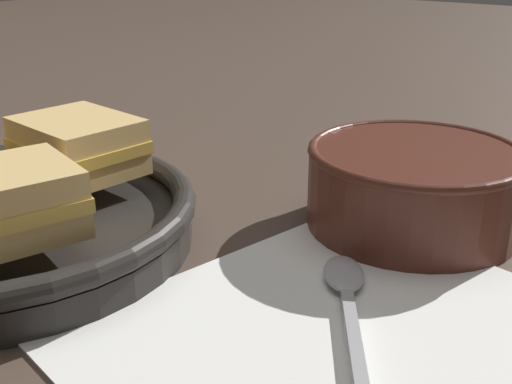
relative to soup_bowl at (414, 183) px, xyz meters
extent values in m
plane|color=#47382D|center=(-0.10, 0.04, -0.04)|extent=(4.00, 4.00, 0.00)
cube|color=white|center=(-0.17, -0.03, -0.04)|extent=(0.34, 0.31, 0.00)
cylinder|color=#4C2319|center=(0.00, 0.00, -0.01)|extent=(0.17, 0.17, 0.07)
cylinder|color=orange|center=(0.00, 0.00, 0.02)|extent=(0.15, 0.15, 0.01)
torus|color=#4C2319|center=(0.00, 0.00, 0.03)|extent=(0.17, 0.17, 0.01)
cube|color=#9E9EA3|center=(-0.18, -0.05, -0.03)|extent=(0.10, 0.07, 0.01)
ellipsoid|color=#9E9EA3|center=(-0.12, 0.00, -0.03)|extent=(0.06, 0.05, 0.01)
cylinder|color=black|center=(-0.22, 0.24, -0.03)|extent=(0.28, 0.28, 0.02)
torus|color=black|center=(-0.22, 0.24, -0.01)|extent=(0.29, 0.29, 0.02)
cube|color=#DBB26B|center=(-0.26, 0.17, 0.01)|extent=(0.11, 0.10, 0.02)
cube|color=#DBB26B|center=(-0.15, 0.23, 0.01)|extent=(0.09, 0.10, 0.02)
cube|color=gold|center=(-0.15, 0.23, 0.03)|extent=(0.09, 0.11, 0.01)
cube|color=#DBB26B|center=(-0.15, 0.23, 0.04)|extent=(0.09, 0.10, 0.02)
camera|label=1|loc=(-0.47, -0.19, 0.19)|focal=45.00mm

